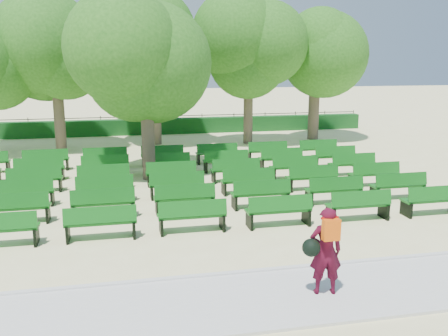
% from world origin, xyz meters
% --- Properties ---
extents(ground, '(120.00, 120.00, 0.00)m').
position_xyz_m(ground, '(0.00, 0.00, 0.00)').
color(ground, '#F2E6A0').
extents(paving, '(30.00, 2.20, 0.06)m').
position_xyz_m(paving, '(0.00, -7.40, 0.03)').
color(paving, silver).
rests_on(paving, ground).
extents(curb, '(30.00, 0.12, 0.10)m').
position_xyz_m(curb, '(0.00, -6.25, 0.05)').
color(curb, silver).
rests_on(curb, ground).
extents(hedge, '(26.00, 0.70, 0.90)m').
position_xyz_m(hedge, '(0.00, 14.00, 0.45)').
color(hedge, '#134A19').
rests_on(hedge, ground).
extents(fence, '(26.00, 0.10, 1.02)m').
position_xyz_m(fence, '(0.00, 14.40, 0.00)').
color(fence, black).
rests_on(fence, ground).
extents(tree_line, '(21.80, 6.80, 7.04)m').
position_xyz_m(tree_line, '(0.00, 10.00, 0.00)').
color(tree_line, '#2E6D1D').
rests_on(tree_line, ground).
extents(bench_array, '(1.76, 0.63, 1.10)m').
position_xyz_m(bench_array, '(-0.32, 0.78, 0.09)').
color(bench_array, '#105D15').
rests_on(bench_array, ground).
extents(tree_among, '(4.45, 4.45, 6.05)m').
position_xyz_m(tree_among, '(-1.02, 2.65, 4.03)').
color(tree_among, brown).
rests_on(tree_among, ground).
extents(person, '(0.81, 0.51, 1.66)m').
position_xyz_m(person, '(1.49, -7.45, 0.92)').
color(person, '#43091B').
rests_on(person, ground).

